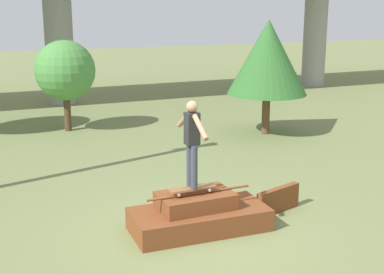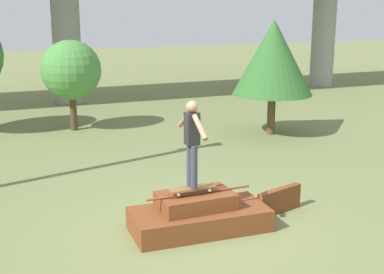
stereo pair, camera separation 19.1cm
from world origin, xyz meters
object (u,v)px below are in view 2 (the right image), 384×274
at_px(skateboard, 192,188).
at_px(tree_mid_back, 273,58).
at_px(tree_behind_right, 71,70).
at_px(skater, 192,139).

xyz_separation_m(skateboard, tree_mid_back, (4.94, 5.77, 1.55)).
height_order(skateboard, tree_mid_back, tree_mid_back).
height_order(tree_behind_right, tree_mid_back, tree_mid_back).
bearing_deg(tree_mid_back, tree_behind_right, 152.96).
relative_size(skateboard, tree_behind_right, 0.30).
xyz_separation_m(tree_behind_right, tree_mid_back, (5.50, -2.81, 0.44)).
bearing_deg(tree_mid_back, skater, -130.59).
height_order(skateboard, skater, skater).
distance_m(tree_behind_right, tree_mid_back, 6.19).
relative_size(skateboard, tree_mid_back, 0.24).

